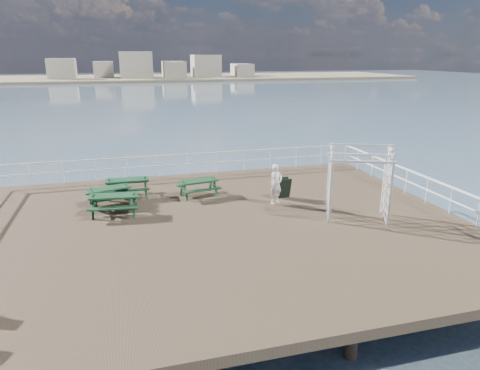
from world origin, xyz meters
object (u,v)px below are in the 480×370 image
picnic_table_c (198,184)px  picnic_table_d (114,200)px  picnic_table_b (109,192)px  person (276,184)px  picnic_table_a (127,184)px  trellis_arbor (358,186)px

picnic_table_c → picnic_table_d: (-3.47, -1.38, 0.05)m
picnic_table_b → picnic_table_c: size_ratio=1.06×
picnic_table_c → person: bearing=-42.9°
picnic_table_b → picnic_table_a: bearing=34.2°
picnic_table_a → picnic_table_b: size_ratio=0.93×
picnic_table_a → picnic_table_d: (-0.52, -2.10, 0.00)m
trellis_arbor → person: (-2.36, 2.31, -0.42)m
picnic_table_c → picnic_table_b: bearing=171.6°
picnic_table_d → person: person is taller
picnic_table_a → picnic_table_d: size_ratio=0.93×
picnic_table_a → person: bearing=-22.3°
picnic_table_b → person: size_ratio=1.19×
picnic_table_b → person: (6.56, -1.66, 0.31)m
picnic_table_d → person: size_ratio=1.19×
picnic_table_b → picnic_table_c: (3.68, 0.15, -0.01)m
picnic_table_c → trellis_arbor: size_ratio=0.66×
picnic_table_b → person: bearing=-30.1°
picnic_table_c → picnic_table_d: picnic_table_d is taller
picnic_table_c → person: 3.41m
picnic_table_b → picnic_table_d: (0.21, -1.22, 0.04)m
picnic_table_a → picnic_table_c: (2.95, -0.72, -0.05)m
person → picnic_table_a: bearing=135.3°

